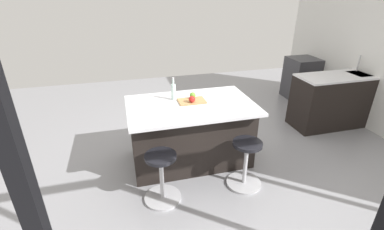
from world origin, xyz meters
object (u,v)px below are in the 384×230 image
(water_bottle, at_px, (173,91))
(apple_red, at_px, (192,99))
(kitchen_island, at_px, (190,132))
(stool_by_window, at_px, (245,165))
(cutting_board, at_px, (192,101))
(oven_range, at_px, (301,78))
(stool_middle, at_px, (162,179))
(apple_green, at_px, (193,95))

(water_bottle, bearing_deg, apple_red, 135.95)
(kitchen_island, relative_size, stool_by_window, 2.69)
(kitchen_island, height_order, cutting_board, cutting_board)
(oven_range, xyz_separation_m, stool_by_window, (2.47, 2.46, -0.16))
(stool_middle, relative_size, apple_green, 7.50)
(stool_by_window, distance_m, water_bottle, 1.35)
(cutting_board, bearing_deg, kitchen_island, 46.10)
(stool_middle, bearing_deg, apple_red, -128.52)
(apple_green, bearing_deg, cutting_board, 66.81)
(oven_range, height_order, water_bottle, water_bottle)
(kitchen_island, bearing_deg, oven_range, -149.72)
(oven_range, xyz_separation_m, water_bottle, (3.18, 1.58, 0.57))
(apple_green, bearing_deg, water_bottle, -13.69)
(kitchen_island, relative_size, water_bottle, 5.36)
(oven_range, bearing_deg, water_bottle, 26.41)
(kitchen_island, xyz_separation_m, stool_by_window, (-0.52, 0.71, -0.16))
(apple_green, bearing_deg, stool_middle, 54.32)
(kitchen_island, distance_m, apple_red, 0.51)
(kitchen_island, xyz_separation_m, apple_green, (-0.06, -0.11, 0.51))
(oven_range, relative_size, stool_middle, 1.44)
(kitchen_island, relative_size, apple_red, 19.27)
(cutting_board, height_order, apple_green, apple_green)
(apple_red, bearing_deg, oven_range, -149.12)
(apple_red, relative_size, water_bottle, 0.28)
(oven_range, relative_size, apple_red, 10.36)
(oven_range, height_order, apple_green, apple_green)
(stool_by_window, xyz_separation_m, stool_middle, (1.05, 0.00, 0.00))
(apple_green, distance_m, water_bottle, 0.27)
(stool_middle, height_order, water_bottle, water_bottle)
(apple_red, relative_size, apple_green, 1.05)
(kitchen_island, xyz_separation_m, cutting_board, (-0.03, -0.03, 0.45))
(kitchen_island, height_order, apple_green, apple_green)
(apple_red, xyz_separation_m, apple_green, (-0.05, -0.14, -0.00))
(apple_red, xyz_separation_m, water_bottle, (0.21, -0.20, 0.06))
(apple_green, bearing_deg, stool_by_window, 119.47)
(cutting_board, height_order, apple_red, apple_red)
(cutting_board, relative_size, apple_red, 4.14)
(kitchen_island, xyz_separation_m, apple_red, (-0.02, 0.03, 0.51))
(stool_middle, bearing_deg, stool_by_window, 180.00)
(stool_middle, xyz_separation_m, apple_red, (-0.54, -0.68, 0.67))
(kitchen_island, relative_size, apple_green, 20.15)
(stool_by_window, bearing_deg, kitchen_island, -53.62)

